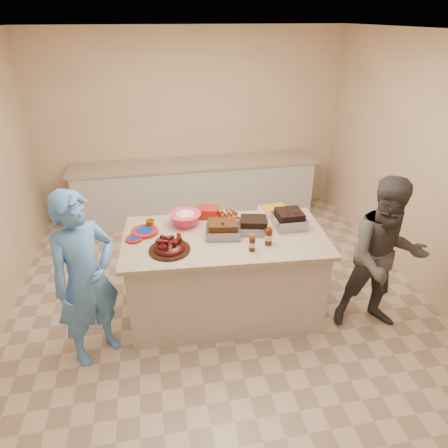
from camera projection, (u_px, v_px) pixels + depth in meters
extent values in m
cube|color=#47230F|center=(223.00, 236.00, 3.84)|extent=(0.35, 0.29, 0.10)
cube|color=black|center=(253.00, 231.00, 3.93)|extent=(0.34, 0.31, 0.09)
cube|color=gray|center=(288.00, 226.00, 4.02)|extent=(0.29, 0.29, 0.12)
cylinder|color=silver|center=(225.00, 218.00, 4.19)|extent=(0.38, 0.38, 0.05)
cube|color=orange|center=(274.00, 214.00, 4.27)|extent=(0.32, 0.25, 0.08)
cylinder|color=#44170E|center=(252.00, 251.00, 3.61)|extent=(0.06, 0.06, 0.17)
cylinder|color=#44170E|center=(268.00, 244.00, 3.71)|extent=(0.07, 0.07, 0.20)
cylinder|color=#E6AD00|center=(210.00, 231.00, 3.94)|extent=(0.04, 0.04, 0.11)
imported|color=silver|center=(221.00, 228.00, 4.00)|extent=(0.15, 0.06, 0.15)
cylinder|color=maroon|center=(145.00, 233.00, 3.90)|extent=(0.28, 0.28, 0.03)
cylinder|color=maroon|center=(134.00, 240.00, 3.78)|extent=(0.18, 0.18, 0.02)
imported|color=#8F4F0B|center=(151.00, 228.00, 4.00)|extent=(0.10, 0.09, 0.09)
cube|color=maroon|center=(207.00, 217.00, 4.20)|extent=(0.25, 0.21, 0.11)
imported|color=#4F8BD6|center=(100.00, 350.00, 3.78)|extent=(1.46, 1.67, 0.39)
imported|color=#4B4843|center=(370.00, 322.00, 4.13)|extent=(1.08, 1.71, 0.60)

